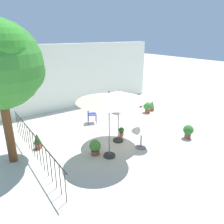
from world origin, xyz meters
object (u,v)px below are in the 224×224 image
(potted_plant_4, at_px, (37,141))
(potted_plant_5, at_px, (121,131))
(patio_umbrella_0, at_px, (119,96))
(cafe_table_0, at_px, (141,136))
(patio_chair_1, at_px, (90,113))
(potted_plant_2, at_px, (95,147))
(potted_plant_1, at_px, (188,131))
(potted_plant_0, at_px, (152,105))
(potted_plant_3, at_px, (148,107))
(potted_plant_6, at_px, (141,102))
(patio_chair_0, at_px, (119,103))
(patio_umbrella_1, at_px, (109,98))

(potted_plant_4, distance_m, potted_plant_5, 3.58)
(patio_umbrella_0, relative_size, cafe_table_0, 2.85)
(patio_chair_1, relative_size, potted_plant_2, 1.60)
(potted_plant_1, bearing_deg, potted_plant_4, 153.58)
(potted_plant_4, xyz_separation_m, potted_plant_5, (3.44, -0.97, -0.14))
(cafe_table_0, relative_size, potted_plant_0, 1.28)
(potted_plant_3, relative_size, potted_plant_6, 1.19)
(potted_plant_5, bearing_deg, potted_plant_3, 27.11)
(patio_umbrella_0, bearing_deg, potted_plant_2, -164.57)
(cafe_table_0, xyz_separation_m, patio_chair_0, (1.78, 3.89, 0.05))
(patio_umbrella_0, height_order, potted_plant_6, patio_umbrella_0)
(patio_umbrella_1, xyz_separation_m, cafe_table_0, (1.42, -0.17, -1.78))
(cafe_table_0, bearing_deg, patio_chair_1, 96.08)
(potted_plant_0, relative_size, potted_plant_3, 0.98)
(potted_plant_2, bearing_deg, patio_umbrella_1, -51.35)
(cafe_table_0, xyz_separation_m, potted_plant_0, (3.57, 3.01, -0.19))
(patio_umbrella_0, xyz_separation_m, potted_plant_1, (2.68, -1.52, -1.66))
(potted_plant_4, bearing_deg, patio_chair_1, 20.50)
(patio_chair_0, bearing_deg, patio_umbrella_0, -127.08)
(patio_umbrella_0, xyz_separation_m, patio_umbrella_1, (-1.01, -0.82, 0.29))
(potted_plant_0, distance_m, potted_plant_3, 0.47)
(potted_plant_3, bearing_deg, patio_chair_0, 143.36)
(potted_plant_4, relative_size, potted_plant_5, 1.62)
(potted_plant_0, relative_size, potted_plant_4, 0.94)
(patio_umbrella_0, xyz_separation_m, potted_plant_5, (0.43, 0.34, -1.79))
(potted_plant_2, height_order, potted_plant_6, potted_plant_2)
(potted_plant_1, height_order, potted_plant_4, potted_plant_4)
(patio_chair_0, relative_size, potted_plant_5, 2.41)
(potted_plant_4, bearing_deg, patio_umbrella_1, -46.68)
(cafe_table_0, bearing_deg, potted_plant_1, -13.26)
(potted_plant_4, bearing_deg, potted_plant_1, -26.42)
(patio_umbrella_0, relative_size, potted_plant_0, 3.64)
(potted_plant_1, bearing_deg, potted_plant_3, 76.21)
(cafe_table_0, bearing_deg, potted_plant_0, 40.15)
(potted_plant_1, height_order, potted_plant_2, potted_plant_1)
(potted_plant_4, bearing_deg, potted_plant_6, 13.52)
(potted_plant_2, distance_m, potted_plant_6, 6.31)
(potted_plant_3, bearing_deg, potted_plant_1, -103.79)
(potted_plant_1, distance_m, potted_plant_2, 4.20)
(patio_umbrella_1, height_order, potted_plant_5, patio_umbrella_1)
(patio_chair_1, relative_size, potted_plant_5, 2.29)
(cafe_table_0, bearing_deg, patio_chair_0, 65.39)
(patio_umbrella_0, distance_m, potted_plant_1, 3.50)
(patio_umbrella_1, bearing_deg, patio_chair_1, 72.08)
(potted_plant_1, bearing_deg, patio_umbrella_0, 150.44)
(potted_plant_4, bearing_deg, cafe_table_0, -33.81)
(potted_plant_6, bearing_deg, potted_plant_5, -143.20)
(patio_chair_0, xyz_separation_m, potted_plant_2, (-3.56, -3.28, -0.26))
(patio_chair_0, height_order, potted_plant_4, patio_chair_0)
(potted_plant_5, bearing_deg, patio_chair_0, 55.54)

